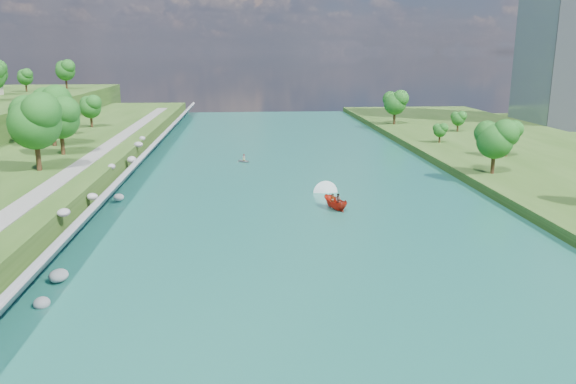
{
  "coord_description": "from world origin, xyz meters",
  "views": [
    {
      "loc": [
        -7.31,
        -56.95,
        20.35
      ],
      "look_at": [
        -1.78,
        14.32,
        2.5
      ],
      "focal_mm": 35.0,
      "sensor_mm": 36.0,
      "label": 1
    }
  ],
  "objects": [
    {
      "name": "office_tower",
      "position": [
        82.5,
        95.0,
        30.0
      ],
      "size": [
        22.0,
        22.0,
        60.0
      ],
      "primitive_type": "cube",
      "color": "gray",
      "rests_on": "ground"
    },
    {
      "name": "ground",
      "position": [
        0.0,
        0.0,
        0.0
      ],
      "size": [
        260.0,
        260.0,
        0.0
      ],
      "primitive_type": "plane",
      "color": "#2D5119",
      "rests_on": "ground"
    },
    {
      "name": "riverside_path",
      "position": [
        -32.5,
        20.0,
        3.55
      ],
      "size": [
        3.0,
        200.0,
        0.1
      ],
      "primitive_type": "cube",
      "color": "gray",
      "rests_on": "berm_west"
    },
    {
      "name": "raft",
      "position": [
        -7.55,
        47.96,
        0.43
      ],
      "size": [
        3.17,
        3.16,
        1.5
      ],
      "rotation": [
        0.0,
        0.0,
        0.8
      ],
      "color": "#919399",
      "rests_on": "river_water"
    },
    {
      "name": "river_water",
      "position": [
        0.0,
        20.0,
        0.05
      ],
      "size": [
        55.0,
        240.0,
        0.1
      ],
      "primitive_type": "cube",
      "color": "#175A4F",
      "rests_on": "ground"
    },
    {
      "name": "trees_east",
      "position": [
        38.07,
        25.68,
        6.21
      ],
      "size": [
        18.18,
        137.17,
        10.94
      ],
      "color": "#144E15",
      "rests_on": "berm_east"
    },
    {
      "name": "trees_ridge",
      "position": [
        -70.54,
        101.47,
        14.04
      ],
      "size": [
        20.98,
        62.36,
        10.97
      ],
      "color": "#144E15",
      "rests_on": "ridge_west"
    },
    {
      "name": "motorboat",
      "position": [
        4.47,
        15.25,
        0.9
      ],
      "size": [
        3.6,
        19.27,
        2.22
      ],
      "rotation": [
        0.0,
        0.0,
        3.56
      ],
      "color": "#B7200E",
      "rests_on": "river_water"
    },
    {
      "name": "riprap_bank",
      "position": [
        -25.87,
        18.9,
        1.82
      ],
      "size": [
        4.83,
        236.0,
        4.36
      ],
      "color": "slate",
      "rests_on": "ground"
    }
  ]
}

